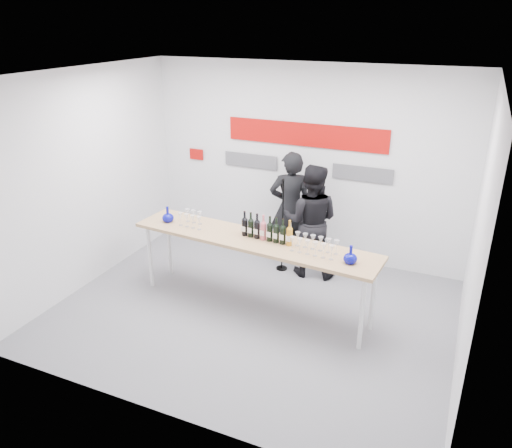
% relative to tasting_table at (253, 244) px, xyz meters
% --- Properties ---
extents(ground, '(5.00, 5.00, 0.00)m').
position_rel_tasting_table_xyz_m(ground, '(0.05, -0.15, -0.91)').
color(ground, slate).
rests_on(ground, ground).
extents(back_wall, '(5.00, 0.04, 3.00)m').
position_rel_tasting_table_xyz_m(back_wall, '(0.05, 1.85, 0.59)').
color(back_wall, silver).
rests_on(back_wall, ground).
extents(signage, '(3.38, 0.02, 0.79)m').
position_rel_tasting_table_xyz_m(signage, '(-0.00, 1.82, 0.89)').
color(signage, '#AA0A07').
rests_on(signage, back_wall).
extents(tasting_table, '(3.33, 0.94, 0.99)m').
position_rel_tasting_table_xyz_m(tasting_table, '(0.00, 0.00, 0.00)').
color(tasting_table, tan).
rests_on(tasting_table, ground).
extents(wine_bottles, '(0.71, 0.14, 0.33)m').
position_rel_tasting_table_xyz_m(wine_bottles, '(0.17, 0.03, 0.24)').
color(wine_bottles, black).
rests_on(wine_bottles, tasting_table).
extents(decanter_left, '(0.16, 0.16, 0.21)m').
position_rel_tasting_table_xyz_m(decanter_left, '(-1.30, 0.06, 0.18)').
color(decanter_left, '#07098B').
rests_on(decanter_left, tasting_table).
extents(decanter_right, '(0.16, 0.16, 0.21)m').
position_rel_tasting_table_xyz_m(decanter_right, '(1.29, -0.16, 0.18)').
color(decanter_right, '#07098B').
rests_on(decanter_right, tasting_table).
extents(glasses_left, '(0.36, 0.25, 0.18)m').
position_rel_tasting_table_xyz_m(glasses_left, '(-0.93, 0.07, 0.17)').
color(glasses_left, silver).
rests_on(glasses_left, tasting_table).
extents(glasses_right, '(0.58, 0.27, 0.18)m').
position_rel_tasting_table_xyz_m(glasses_right, '(0.83, -0.07, 0.17)').
color(glasses_right, silver).
rests_on(glasses_right, tasting_table).
extents(presenter_left, '(0.76, 0.65, 1.76)m').
position_rel_tasting_table_xyz_m(presenter_left, '(-0.04, 1.50, -0.03)').
color(presenter_left, black).
rests_on(presenter_left, ground).
extents(presenter_right, '(0.91, 0.75, 1.69)m').
position_rel_tasting_table_xyz_m(presenter_right, '(0.39, 1.19, -0.07)').
color(presenter_right, black).
rests_on(presenter_right, ground).
extents(mic_stand, '(0.17, 0.17, 1.46)m').
position_rel_tasting_table_xyz_m(mic_stand, '(-0.03, 1.14, -0.47)').
color(mic_stand, black).
rests_on(mic_stand, ground).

